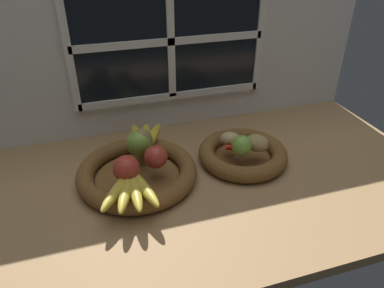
{
  "coord_description": "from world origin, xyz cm",
  "views": [
    {
      "loc": [
        -28.33,
        -85.85,
        62.92
      ],
      "look_at": [
        -1.72,
        -0.93,
        8.9
      ],
      "focal_mm": 33.64,
      "sensor_mm": 36.0,
      "label": 1
    }
  ],
  "objects_px": {
    "banana_bunch_front": "(131,189)",
    "potato_oblong": "(230,139)",
    "apple_green_back": "(139,143)",
    "chili_pepper": "(248,148)",
    "lime_near": "(242,145)",
    "fruit_bowl_left": "(137,173)",
    "fruit_bowl_right": "(243,154)",
    "pear_brown": "(143,141)",
    "apple_red_front": "(126,168)",
    "apple_red_right": "(156,157)",
    "potato_small": "(257,143)",
    "banana_bunch_back": "(145,138)"
  },
  "relations": [
    {
      "from": "banana_bunch_front",
      "to": "potato_oblong",
      "type": "distance_m",
      "value": 0.36
    },
    {
      "from": "apple_green_back",
      "to": "chili_pepper",
      "type": "xyz_separation_m",
      "value": [
        0.31,
        -0.08,
        -0.03
      ]
    },
    {
      "from": "lime_near",
      "to": "chili_pepper",
      "type": "height_order",
      "value": "lime_near"
    },
    {
      "from": "apple_green_back",
      "to": "chili_pepper",
      "type": "bearing_deg",
      "value": -14.39
    },
    {
      "from": "potato_oblong",
      "to": "lime_near",
      "type": "xyz_separation_m",
      "value": [
        0.01,
        -0.06,
        0.01
      ]
    },
    {
      "from": "fruit_bowl_left",
      "to": "potato_oblong",
      "type": "relative_size",
      "value": 5.34
    },
    {
      "from": "fruit_bowl_right",
      "to": "pear_brown",
      "type": "bearing_deg",
      "value": 168.73
    },
    {
      "from": "fruit_bowl_right",
      "to": "apple_green_back",
      "type": "height_order",
      "value": "apple_green_back"
    },
    {
      "from": "fruit_bowl_left",
      "to": "pear_brown",
      "type": "bearing_deg",
      "value": 62.3
    },
    {
      "from": "apple_green_back",
      "to": "apple_red_front",
      "type": "height_order",
      "value": "apple_green_back"
    },
    {
      "from": "apple_red_right",
      "to": "apple_red_front",
      "type": "relative_size",
      "value": 0.92
    },
    {
      "from": "apple_red_right",
      "to": "lime_near",
      "type": "relative_size",
      "value": 1.09
    },
    {
      "from": "banana_bunch_front",
      "to": "lime_near",
      "type": "height_order",
      "value": "lime_near"
    },
    {
      "from": "banana_bunch_front",
      "to": "potato_small",
      "type": "xyz_separation_m",
      "value": [
        0.4,
        0.09,
        0.01
      ]
    },
    {
      "from": "fruit_bowl_right",
      "to": "apple_red_right",
      "type": "xyz_separation_m",
      "value": [
        -0.28,
        -0.02,
        0.06
      ]
    },
    {
      "from": "apple_red_front",
      "to": "lime_near",
      "type": "xyz_separation_m",
      "value": [
        0.34,
        0.02,
        -0.01
      ]
    },
    {
      "from": "pear_brown",
      "to": "banana_bunch_front",
      "type": "distance_m",
      "value": 0.2
    },
    {
      "from": "apple_green_back",
      "to": "chili_pepper",
      "type": "height_order",
      "value": "apple_green_back"
    },
    {
      "from": "fruit_bowl_left",
      "to": "fruit_bowl_right",
      "type": "distance_m",
      "value": 0.33
    },
    {
      "from": "fruit_bowl_left",
      "to": "apple_green_back",
      "type": "bearing_deg",
      "value": 70.01
    },
    {
      "from": "banana_bunch_front",
      "to": "apple_red_right",
      "type": "bearing_deg",
      "value": 48.19
    },
    {
      "from": "fruit_bowl_right",
      "to": "potato_oblong",
      "type": "bearing_deg",
      "value": 142.13
    },
    {
      "from": "potato_oblong",
      "to": "chili_pepper",
      "type": "relative_size",
      "value": 0.49
    },
    {
      "from": "lime_near",
      "to": "potato_oblong",
      "type": "bearing_deg",
      "value": 98.65
    },
    {
      "from": "apple_red_front",
      "to": "potato_oblong",
      "type": "relative_size",
      "value": 1.12
    },
    {
      "from": "fruit_bowl_left",
      "to": "potato_small",
      "type": "relative_size",
      "value": 4.81
    },
    {
      "from": "apple_green_back",
      "to": "lime_near",
      "type": "height_order",
      "value": "apple_green_back"
    },
    {
      "from": "pear_brown",
      "to": "lime_near",
      "type": "height_order",
      "value": "pear_brown"
    },
    {
      "from": "chili_pepper",
      "to": "pear_brown",
      "type": "bearing_deg",
      "value": -172.66
    },
    {
      "from": "banana_bunch_front",
      "to": "lime_near",
      "type": "bearing_deg",
      "value": 14.19
    },
    {
      "from": "apple_red_front",
      "to": "chili_pepper",
      "type": "xyz_separation_m",
      "value": [
        0.37,
        0.03,
        -0.03
      ]
    },
    {
      "from": "banana_bunch_back",
      "to": "potato_small",
      "type": "distance_m",
      "value": 0.34
    },
    {
      "from": "apple_green_back",
      "to": "banana_bunch_front",
      "type": "relative_size",
      "value": 0.41
    },
    {
      "from": "fruit_bowl_right",
      "to": "banana_bunch_front",
      "type": "relative_size",
      "value": 1.5
    },
    {
      "from": "pear_brown",
      "to": "apple_green_back",
      "type": "bearing_deg",
      "value": -156.7
    },
    {
      "from": "banana_bunch_front",
      "to": "apple_green_back",
      "type": "bearing_deg",
      "value": 72.66
    },
    {
      "from": "chili_pepper",
      "to": "apple_green_back",
      "type": "bearing_deg",
      "value": -171.27
    },
    {
      "from": "apple_green_back",
      "to": "pear_brown",
      "type": "height_order",
      "value": "pear_brown"
    },
    {
      "from": "fruit_bowl_right",
      "to": "chili_pepper",
      "type": "xyz_separation_m",
      "value": [
        0.0,
        -0.03,
        0.03
      ]
    },
    {
      "from": "apple_red_right",
      "to": "potato_small",
      "type": "distance_m",
      "value": 0.31
    },
    {
      "from": "fruit_bowl_left",
      "to": "potato_small",
      "type": "distance_m",
      "value": 0.36
    },
    {
      "from": "lime_near",
      "to": "potato_small",
      "type": "bearing_deg",
      "value": 6.67
    },
    {
      "from": "fruit_bowl_right",
      "to": "banana_bunch_back",
      "type": "height_order",
      "value": "banana_bunch_back"
    },
    {
      "from": "banana_bunch_front",
      "to": "banana_bunch_back",
      "type": "relative_size",
      "value": 0.97
    },
    {
      "from": "pear_brown",
      "to": "banana_bunch_front",
      "type": "xyz_separation_m",
      "value": [
        -0.07,
        -0.18,
        -0.02
      ]
    },
    {
      "from": "banana_bunch_back",
      "to": "banana_bunch_front",
      "type": "bearing_deg",
      "value": -109.43
    },
    {
      "from": "apple_red_right",
      "to": "banana_bunch_front",
      "type": "bearing_deg",
      "value": -131.81
    },
    {
      "from": "potato_oblong",
      "to": "chili_pepper",
      "type": "bearing_deg",
      "value": -55.14
    },
    {
      "from": "pear_brown",
      "to": "chili_pepper",
      "type": "bearing_deg",
      "value": -15.78
    },
    {
      "from": "fruit_bowl_left",
      "to": "apple_green_back",
      "type": "height_order",
      "value": "apple_green_back"
    }
  ]
}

